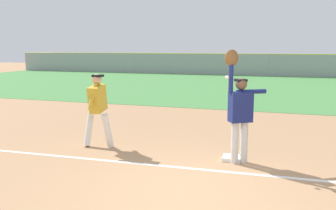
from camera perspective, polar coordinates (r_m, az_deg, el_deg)
The scene contains 10 objects.
ground_plane at distance 6.20m, azimuth 3.56°, elevation -13.06°, with size 77.98×77.98×0.00m, color tan.
outfield_grass at distance 21.95m, azimuth 14.29°, elevation 2.72°, with size 46.49×16.82×0.01m, color #4C8C47.
chalk_foul_line at distance 8.52m, azimuth -19.03°, elevation -7.29°, with size 12.00×0.10×0.01m, color white.
first_base at distance 7.80m, azimuth 9.88°, elevation -8.16°, with size 0.38×0.38×0.08m, color white.
fielder at distance 7.39m, azimuth 11.09°, elevation -0.53°, with size 0.82×0.56×2.28m.
runner at distance 8.59m, azimuth -10.92°, elevation -0.04°, with size 0.73×0.84×1.72m.
baseball at distance 7.13m, azimuth 9.18°, elevation 4.28°, with size 0.07×0.07×0.07m, color white.
outfield_fence at distance 30.26m, azimuth 15.47°, elevation 6.03°, with size 46.57×0.08×1.78m.
parked_car_black at distance 34.82m, azimuth 8.06°, elevation 6.27°, with size 4.48×2.28×1.25m.
parked_car_green at distance 34.91m, azimuth 15.94°, elevation 6.02°, with size 4.44×2.19×1.25m.
Camera 1 is at (1.42, -5.56, 2.34)m, focal length 39.11 mm.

